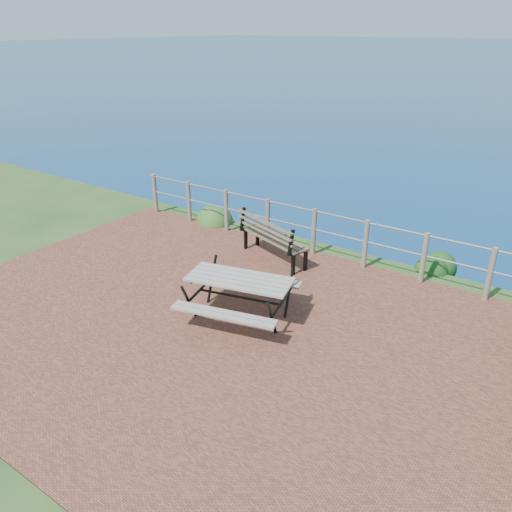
{
  "coord_description": "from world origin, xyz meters",
  "views": [
    {
      "loc": [
        4.47,
        -5.27,
        4.42
      ],
      "look_at": [
        -0.03,
        1.26,
        0.75
      ],
      "focal_mm": 35.0,
      "sensor_mm": 36.0,
      "label": 1
    }
  ],
  "objects": [
    {
      "name": "ground",
      "position": [
        0.0,
        0.0,
        0.0
      ],
      "size": [
        10.0,
        7.0,
        0.12
      ],
      "primitive_type": "cube",
      "color": "brown",
      "rests_on": "ground"
    },
    {
      "name": "safety_railing",
      "position": [
        0.0,
        3.35,
        0.57
      ],
      "size": [
        9.4,
        0.1,
        1.0
      ],
      "color": "#6B5B4C",
      "rests_on": "ground"
    },
    {
      "name": "picnic_table",
      "position": [
        0.22,
        0.44,
        0.46
      ],
      "size": [
        1.81,
        1.44,
        0.71
      ],
      "rotation": [
        0.0,
        0.0,
        0.24
      ],
      "color": "gray",
      "rests_on": "ground"
    },
    {
      "name": "park_bench",
      "position": [
        -0.53,
        2.65,
        0.63
      ],
      "size": [
        1.74,
        0.94,
        0.95
      ],
      "rotation": [
        0.0,
        0.0,
        -0.33
      ],
      "color": "brown",
      "rests_on": "ground"
    },
    {
      "name": "shrub_lip_west",
      "position": [
        -3.01,
        3.64,
        0.0
      ],
      "size": [
        0.82,
        0.82,
        0.58
      ],
      "primitive_type": "ellipsoid",
      "color": "#2A5720",
      "rests_on": "ground"
    },
    {
      "name": "shrub_lip_east",
      "position": [
        2.3,
        4.25,
        0.0
      ],
      "size": [
        0.75,
        0.75,
        0.48
      ],
      "primitive_type": "ellipsoid",
      "color": "#144115",
      "rests_on": "ground"
    }
  ]
}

